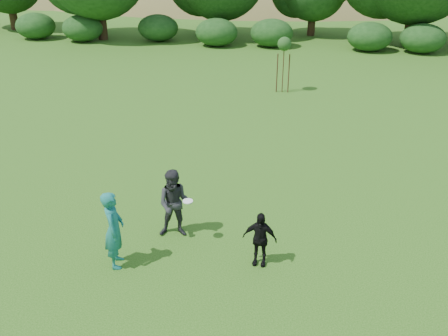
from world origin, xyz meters
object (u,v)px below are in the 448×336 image
object	(u,v)px
player_teal	(114,230)
player_black	(260,239)
sapling	(284,46)
player_grey	(175,204)

from	to	relation	value
player_teal	player_black	distance (m)	3.60
player_black	sapling	size ratio (longest dim) A/B	0.52
player_grey	sapling	distance (m)	14.35
player_teal	sapling	xyz separation A→B (m)	(3.52, 15.62, 1.39)
player_black	player_teal	bearing A→B (deg)	-165.59
player_grey	sapling	bearing A→B (deg)	72.91
player_black	sapling	xyz separation A→B (m)	(-0.02, 15.07, 1.68)
player_black	sapling	world-z (taller)	sapling
player_grey	sapling	size ratio (longest dim) A/B	0.69
player_black	sapling	distance (m)	15.16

